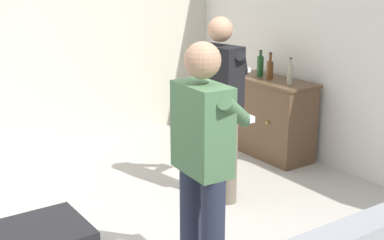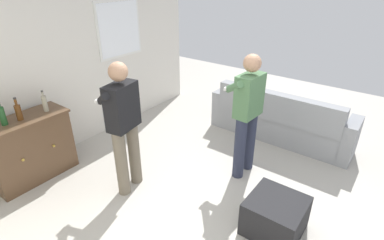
{
  "view_description": "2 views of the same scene",
  "coord_description": "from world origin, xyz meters",
  "px_view_note": "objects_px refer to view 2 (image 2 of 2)",
  "views": [
    {
      "loc": [
        3.35,
        -1.72,
        2.1
      ],
      "look_at": [
        -0.05,
        0.62,
        0.9
      ],
      "focal_mm": 50.0,
      "sensor_mm": 36.0,
      "label": 1
    },
    {
      "loc": [
        -2.35,
        -1.43,
        2.57
      ],
      "look_at": [
        0.11,
        0.41,
        1.01
      ],
      "focal_mm": 28.0,
      "sensor_mm": 36.0,
      "label": 2
    }
  ],
  "objects_px": {
    "bottle_liquor_amber": "(45,103)",
    "person_standing_right": "(247,111)",
    "person_standing_left": "(123,123)",
    "sideboard_cabinet": "(30,148)",
    "couch": "(279,121)",
    "bottle_spirits_clear": "(18,112)",
    "bottle_wine_green": "(2,116)",
    "ottoman": "(275,216)"
  },
  "relations": [
    {
      "from": "sideboard_cabinet",
      "to": "person_standing_left",
      "type": "xyz_separation_m",
      "value": [
        0.62,
        -1.2,
        0.49
      ]
    },
    {
      "from": "couch",
      "to": "ottoman",
      "type": "height_order",
      "value": "couch"
    },
    {
      "from": "bottle_liquor_amber",
      "to": "ottoman",
      "type": "distance_m",
      "value": 3.16
    },
    {
      "from": "couch",
      "to": "sideboard_cabinet",
      "type": "relative_size",
      "value": 2.19
    },
    {
      "from": "bottle_spirits_clear",
      "to": "ottoman",
      "type": "height_order",
      "value": "bottle_spirits_clear"
    },
    {
      "from": "ottoman",
      "to": "person_standing_left",
      "type": "bearing_deg",
      "value": 103.11
    },
    {
      "from": "ottoman",
      "to": "person_standing_left",
      "type": "height_order",
      "value": "person_standing_left"
    },
    {
      "from": "bottle_spirits_clear",
      "to": "bottle_liquor_amber",
      "type": "bearing_deg",
      "value": -3.33
    },
    {
      "from": "bottle_wine_green",
      "to": "ottoman",
      "type": "height_order",
      "value": "bottle_wine_green"
    },
    {
      "from": "bottle_wine_green",
      "to": "ottoman",
      "type": "relative_size",
      "value": 0.52
    },
    {
      "from": "couch",
      "to": "bottle_wine_green",
      "type": "bearing_deg",
      "value": 144.32
    },
    {
      "from": "sideboard_cabinet",
      "to": "bottle_wine_green",
      "type": "relative_size",
      "value": 3.56
    },
    {
      "from": "sideboard_cabinet",
      "to": "couch",
      "type": "bearing_deg",
      "value": -37.5
    },
    {
      "from": "couch",
      "to": "bottle_spirits_clear",
      "type": "bearing_deg",
      "value": 142.9
    },
    {
      "from": "person_standing_left",
      "to": "bottle_spirits_clear",
      "type": "bearing_deg",
      "value": 118.45
    },
    {
      "from": "sideboard_cabinet",
      "to": "person_standing_right",
      "type": "xyz_separation_m",
      "value": [
        1.79,
        -2.22,
        0.49
      ]
    },
    {
      "from": "couch",
      "to": "person_standing_right",
      "type": "relative_size",
      "value": 1.38
    },
    {
      "from": "bottle_liquor_amber",
      "to": "bottle_spirits_clear",
      "type": "xyz_separation_m",
      "value": [
        -0.33,
        0.02,
        -0.0
      ]
    },
    {
      "from": "sideboard_cabinet",
      "to": "person_standing_right",
      "type": "distance_m",
      "value": 2.9
    },
    {
      "from": "couch",
      "to": "ottoman",
      "type": "bearing_deg",
      "value": -158.34
    },
    {
      "from": "couch",
      "to": "bottle_spirits_clear",
      "type": "distance_m",
      "value": 3.77
    },
    {
      "from": "sideboard_cabinet",
      "to": "person_standing_right",
      "type": "relative_size",
      "value": 0.63
    },
    {
      "from": "ottoman",
      "to": "bottle_spirits_clear",
      "type": "bearing_deg",
      "value": 109.52
    },
    {
      "from": "sideboard_cabinet",
      "to": "bottle_wine_green",
      "type": "xyz_separation_m",
      "value": [
        -0.2,
        -0.0,
        0.56
      ]
    },
    {
      "from": "bottle_liquor_amber",
      "to": "ottoman",
      "type": "relative_size",
      "value": 0.5
    },
    {
      "from": "couch",
      "to": "bottle_wine_green",
      "type": "distance_m",
      "value": 3.92
    },
    {
      "from": "sideboard_cabinet",
      "to": "person_standing_right",
      "type": "bearing_deg",
      "value": -51.04
    },
    {
      "from": "person_standing_right",
      "to": "sideboard_cabinet",
      "type": "bearing_deg",
      "value": 128.96
    },
    {
      "from": "ottoman",
      "to": "couch",
      "type": "bearing_deg",
      "value": 21.66
    },
    {
      "from": "bottle_liquor_amber",
      "to": "person_standing_left",
      "type": "xyz_separation_m",
      "value": [
        0.31,
        -1.16,
        -0.06
      ]
    },
    {
      "from": "couch",
      "to": "bottle_liquor_amber",
      "type": "distance_m",
      "value": 3.5
    },
    {
      "from": "couch",
      "to": "bottle_wine_green",
      "type": "height_order",
      "value": "bottle_wine_green"
    },
    {
      "from": "person_standing_left",
      "to": "bottle_wine_green",
      "type": "bearing_deg",
      "value": 124.41
    },
    {
      "from": "person_standing_left",
      "to": "person_standing_right",
      "type": "height_order",
      "value": "same"
    },
    {
      "from": "bottle_liquor_amber",
      "to": "person_standing_right",
      "type": "xyz_separation_m",
      "value": [
        1.48,
        -2.18,
        -0.06
      ]
    },
    {
      "from": "bottle_liquor_amber",
      "to": "couch",
      "type": "bearing_deg",
      "value": -40.18
    },
    {
      "from": "couch",
      "to": "bottle_spirits_clear",
      "type": "relative_size",
      "value": 7.84
    },
    {
      "from": "bottle_wine_green",
      "to": "person_standing_right",
      "type": "xyz_separation_m",
      "value": [
        1.99,
        -2.22,
        -0.07
      ]
    },
    {
      "from": "sideboard_cabinet",
      "to": "bottle_liquor_amber",
      "type": "xyz_separation_m",
      "value": [
        0.31,
        -0.04,
        0.55
      ]
    },
    {
      "from": "couch",
      "to": "sideboard_cabinet",
      "type": "xyz_separation_m",
      "value": [
        -2.94,
        2.26,
        0.11
      ]
    },
    {
      "from": "bottle_wine_green",
      "to": "bottle_spirits_clear",
      "type": "xyz_separation_m",
      "value": [
        0.18,
        -0.02,
        -0.01
      ]
    },
    {
      "from": "person_standing_left",
      "to": "person_standing_right",
      "type": "xyz_separation_m",
      "value": [
        1.18,
        -1.02,
        0.0
      ]
    }
  ]
}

